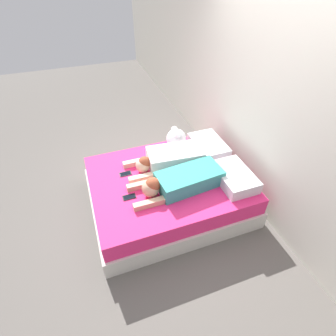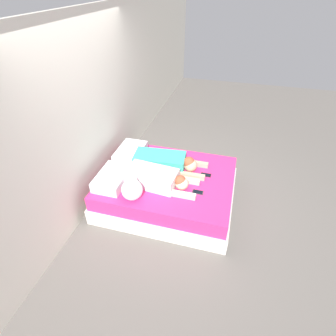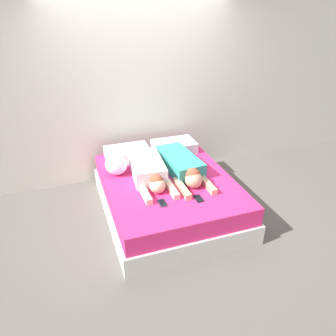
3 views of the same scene
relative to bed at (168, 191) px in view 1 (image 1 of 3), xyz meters
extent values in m
plane|color=#5B5651|center=(0.00, 0.00, -0.23)|extent=(12.00, 12.00, 0.00)
cube|color=beige|center=(0.00, 1.13, 1.07)|extent=(12.00, 0.06, 2.60)
cube|color=beige|center=(0.00, 0.00, -0.11)|extent=(1.59, 1.96, 0.25)
cube|color=#E5286B|center=(0.00, 0.00, 0.13)|extent=(1.53, 1.90, 0.23)
cube|color=silver|center=(-0.34, 0.73, 0.32)|extent=(0.60, 0.39, 0.15)
cube|color=silver|center=(0.34, 0.73, 0.32)|extent=(0.60, 0.39, 0.15)
cube|color=silver|center=(-0.22, 0.18, 0.35)|extent=(0.43, 0.73, 0.22)
sphere|color=beige|center=(-0.22, -0.26, 0.34)|extent=(0.19, 0.19, 0.19)
sphere|color=#99472D|center=(-0.22, -0.24, 0.38)|extent=(0.16, 0.16, 0.16)
cube|color=beige|center=(-0.38, -0.29, 0.28)|extent=(0.07, 0.39, 0.07)
cube|color=beige|center=(-0.06, -0.29, 0.28)|extent=(0.07, 0.39, 0.07)
cube|color=teal|center=(0.22, 0.19, 0.34)|extent=(0.44, 0.81, 0.20)
sphere|color=tan|center=(0.22, -0.29, 0.35)|extent=(0.21, 0.21, 0.21)
sphere|color=#99472D|center=(0.22, -0.26, 0.39)|extent=(0.18, 0.18, 0.18)
cube|color=tan|center=(0.06, -0.32, 0.28)|extent=(0.07, 0.43, 0.07)
cube|color=tan|center=(0.38, -0.32, 0.28)|extent=(0.07, 0.43, 0.07)
cube|color=#2D2D33|center=(-0.24, -0.49, 0.25)|extent=(0.08, 0.15, 0.01)
cube|color=black|center=(-0.24, -0.49, 0.25)|extent=(0.07, 0.13, 0.00)
cube|color=black|center=(0.17, -0.54, 0.25)|extent=(0.08, 0.15, 0.01)
cube|color=black|center=(0.17, -0.54, 0.25)|extent=(0.07, 0.13, 0.00)
sphere|color=white|center=(-0.57, 0.33, 0.38)|extent=(0.28, 0.28, 0.28)
sphere|color=white|center=(-0.65, 0.33, 0.49)|extent=(0.10, 0.10, 0.10)
sphere|color=white|center=(-0.50, 0.33, 0.49)|extent=(0.10, 0.10, 0.10)
camera|label=1|loc=(2.29, -0.83, 2.45)|focal=28.00mm
camera|label=2|loc=(-2.93, -0.81, 2.66)|focal=28.00mm
camera|label=3|loc=(-1.16, -3.32, 2.28)|focal=35.00mm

